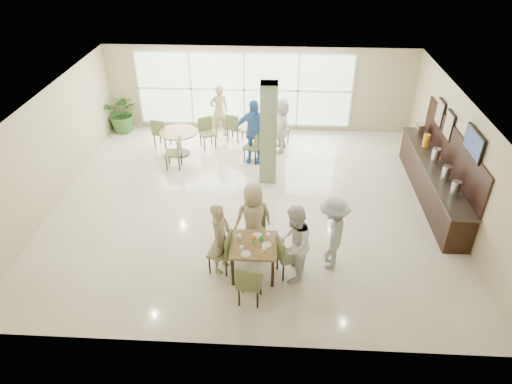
# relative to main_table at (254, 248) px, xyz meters

# --- Properties ---
(ground) EXTENTS (10.00, 10.00, 0.00)m
(ground) POSITION_rel_main_table_xyz_m (-0.23, 2.61, -0.66)
(ground) COLOR beige
(ground) RESTS_ON ground
(room_shell) EXTENTS (10.00, 10.00, 10.00)m
(room_shell) POSITION_rel_main_table_xyz_m (-0.23, 2.61, 1.05)
(room_shell) COLOR white
(room_shell) RESTS_ON ground
(window_bank) EXTENTS (7.00, 0.04, 7.00)m
(window_bank) POSITION_rel_main_table_xyz_m (-0.73, 7.07, 0.74)
(window_bank) COLOR silver
(window_bank) RESTS_ON ground
(column) EXTENTS (0.45, 0.45, 2.80)m
(column) POSITION_rel_main_table_xyz_m (0.17, 3.81, 0.74)
(column) COLOR #6C7B55
(column) RESTS_ON ground
(main_table) EXTENTS (0.95, 0.95, 0.75)m
(main_table) POSITION_rel_main_table_xyz_m (0.00, 0.00, 0.00)
(main_table) COLOR brown
(main_table) RESTS_ON ground
(round_table_left) EXTENTS (1.13, 1.13, 0.75)m
(round_table_left) POSITION_rel_main_table_xyz_m (-2.59, 5.19, -0.08)
(round_table_left) COLOR brown
(round_table_left) RESTS_ON ground
(round_table_right) EXTENTS (1.04, 1.04, 0.75)m
(round_table_right) POSITION_rel_main_table_xyz_m (-0.29, 5.73, -0.10)
(round_table_right) COLOR brown
(round_table_right) RESTS_ON ground
(chairs_main_table) EXTENTS (1.98, 2.06, 0.95)m
(chairs_main_table) POSITION_rel_main_table_xyz_m (-0.01, -0.00, -0.18)
(chairs_main_table) COLOR #515A31
(chairs_main_table) RESTS_ON ground
(chairs_table_left) EXTENTS (2.03, 1.88, 0.95)m
(chairs_table_left) POSITION_rel_main_table_xyz_m (-2.54, 5.23, -0.18)
(chairs_table_left) COLOR #515A31
(chairs_table_left) RESTS_ON ground
(chairs_table_right) EXTENTS (2.07, 1.93, 0.95)m
(chairs_table_right) POSITION_rel_main_table_xyz_m (-0.28, 5.70, -0.18)
(chairs_table_right) COLOR #515A31
(chairs_table_right) RESTS_ON ground
(tabletop_clutter) EXTENTS (0.71, 0.80, 0.21)m
(tabletop_clutter) POSITION_rel_main_table_xyz_m (0.02, -0.01, 0.15)
(tabletop_clutter) COLOR white
(tabletop_clutter) RESTS_ON main_table
(buffet_counter) EXTENTS (0.64, 4.70, 1.95)m
(buffet_counter) POSITION_rel_main_table_xyz_m (4.47, 3.12, -0.10)
(buffet_counter) COLOR black
(buffet_counter) RESTS_ON ground
(wall_tv) EXTENTS (0.06, 1.00, 0.58)m
(wall_tv) POSITION_rel_main_table_xyz_m (4.70, 2.01, 1.49)
(wall_tv) COLOR black
(wall_tv) RESTS_ON ground
(framed_art_a) EXTENTS (0.05, 0.55, 0.70)m
(framed_art_a) POSITION_rel_main_table_xyz_m (4.71, 3.61, 1.19)
(framed_art_a) COLOR black
(framed_art_a) RESTS_ON ground
(framed_art_b) EXTENTS (0.05, 0.55, 0.70)m
(framed_art_b) POSITION_rel_main_table_xyz_m (4.71, 4.41, 1.19)
(framed_art_b) COLOR black
(framed_art_b) RESTS_ON ground
(potted_plant) EXTENTS (1.23, 1.23, 1.34)m
(potted_plant) POSITION_rel_main_table_xyz_m (-4.77, 6.71, 0.01)
(potted_plant) COLOR #326327
(potted_plant) RESTS_ON ground
(teen_left) EXTENTS (0.55, 0.68, 1.60)m
(teen_left) POSITION_rel_main_table_xyz_m (-0.69, 0.10, 0.14)
(teen_left) COLOR tan
(teen_left) RESTS_ON ground
(teen_far) EXTENTS (0.93, 0.69, 1.70)m
(teen_far) POSITION_rel_main_table_xyz_m (-0.05, 0.74, 0.20)
(teen_far) COLOR tan
(teen_far) RESTS_ON ground
(teen_right) EXTENTS (0.79, 0.94, 1.73)m
(teen_right) POSITION_rel_main_table_xyz_m (0.80, -0.09, 0.21)
(teen_right) COLOR white
(teen_right) RESTS_ON ground
(teen_standing) EXTENTS (0.84, 1.20, 1.70)m
(teen_standing) POSITION_rel_main_table_xyz_m (1.61, 0.33, 0.19)
(teen_standing) COLOR #A5A5A7
(teen_standing) RESTS_ON ground
(adult_a) EXTENTS (1.20, 0.78, 1.93)m
(adult_a) POSITION_rel_main_table_xyz_m (-0.30, 4.86, 0.31)
(adult_a) COLOR #3A6CB0
(adult_a) RESTS_ON ground
(adult_b) EXTENTS (0.96, 1.67, 1.69)m
(adult_b) POSITION_rel_main_table_xyz_m (0.49, 5.63, 0.19)
(adult_b) COLOR white
(adult_b) RESTS_ON ground
(adult_standing) EXTENTS (0.76, 0.65, 1.77)m
(adult_standing) POSITION_rel_main_table_xyz_m (-1.50, 6.51, 0.23)
(adult_standing) COLOR tan
(adult_standing) RESTS_ON ground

